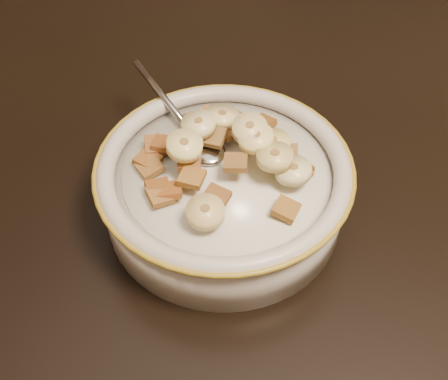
# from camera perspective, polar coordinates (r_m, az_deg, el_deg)

# --- Properties ---
(chair) EXTENTS (0.54, 0.54, 0.95)m
(chair) POSITION_cam_1_polar(r_m,az_deg,el_deg) (1.27, 14.62, 13.95)
(chair) COLOR black
(chair) RESTS_ON floor
(cereal_bowl) EXTENTS (0.22, 0.22, 0.05)m
(cereal_bowl) POSITION_cam_1_polar(r_m,az_deg,el_deg) (0.52, 0.00, -0.28)
(cereal_bowl) COLOR beige
(cereal_bowl) RESTS_ON table
(milk) EXTENTS (0.18, 0.18, 0.00)m
(milk) POSITION_cam_1_polar(r_m,az_deg,el_deg) (0.50, 0.00, 1.72)
(milk) COLOR silver
(milk) RESTS_ON cereal_bowl
(spoon) EXTENTS (0.07, 0.06, 0.01)m
(spoon) POSITION_cam_1_polar(r_m,az_deg,el_deg) (0.51, -2.19, 4.41)
(spoon) COLOR gray
(spoon) RESTS_ON cereal_bowl
(cereal_square_0) EXTENTS (0.02, 0.02, 0.01)m
(cereal_square_0) POSITION_cam_1_polar(r_m,az_deg,el_deg) (0.46, 6.34, -1.94)
(cereal_square_0) COLOR brown
(cereal_square_0) RESTS_ON milk
(cereal_square_1) EXTENTS (0.02, 0.02, 0.01)m
(cereal_square_1) POSITION_cam_1_polar(r_m,az_deg,el_deg) (0.54, -1.31, 7.59)
(cereal_square_1) COLOR brown
(cereal_square_1) RESTS_ON milk
(cereal_square_2) EXTENTS (0.02, 0.02, 0.01)m
(cereal_square_2) POSITION_cam_1_polar(r_m,az_deg,el_deg) (0.52, 0.63, 6.45)
(cereal_square_2) COLOR brown
(cereal_square_2) RESTS_ON milk
(cereal_square_3) EXTENTS (0.03, 0.03, 0.01)m
(cereal_square_3) POSITION_cam_1_polar(r_m,az_deg,el_deg) (0.50, -7.55, 2.28)
(cereal_square_3) COLOR olive
(cereal_square_3) RESTS_ON milk
(cereal_square_4) EXTENTS (0.02, 0.02, 0.01)m
(cereal_square_4) POSITION_cam_1_polar(r_m,az_deg,el_deg) (0.48, -3.54, 2.83)
(cereal_square_4) COLOR #946032
(cereal_square_4) RESTS_ON milk
(cereal_square_5) EXTENTS (0.03, 0.03, 0.01)m
(cereal_square_5) POSITION_cam_1_polar(r_m,az_deg,el_deg) (0.47, -6.66, 0.03)
(cereal_square_5) COLOR brown
(cereal_square_5) RESTS_ON milk
(cereal_square_6) EXTENTS (0.02, 0.02, 0.01)m
(cereal_square_6) POSITION_cam_1_polar(r_m,az_deg,el_deg) (0.51, -6.11, 4.68)
(cereal_square_6) COLOR brown
(cereal_square_6) RESTS_ON milk
(cereal_square_7) EXTENTS (0.02, 0.02, 0.01)m
(cereal_square_7) POSITION_cam_1_polar(r_m,az_deg,el_deg) (0.52, -6.79, 4.41)
(cereal_square_7) COLOR olive
(cereal_square_7) RESTS_ON milk
(cereal_square_8) EXTENTS (0.02, 0.02, 0.01)m
(cereal_square_8) POSITION_cam_1_polar(r_m,az_deg,el_deg) (0.46, -0.83, -0.75)
(cereal_square_8) COLOR brown
(cereal_square_8) RESTS_ON milk
(cereal_square_9) EXTENTS (0.03, 0.03, 0.01)m
(cereal_square_9) POSITION_cam_1_polar(r_m,az_deg,el_deg) (0.51, -6.95, 4.55)
(cereal_square_9) COLOR brown
(cereal_square_9) RESTS_ON milk
(cereal_square_10) EXTENTS (0.02, 0.02, 0.01)m
(cereal_square_10) POSITION_cam_1_polar(r_m,az_deg,el_deg) (0.47, -5.46, -0.05)
(cereal_square_10) COLOR #944917
(cereal_square_10) RESTS_ON milk
(cereal_square_11) EXTENTS (0.03, 0.03, 0.01)m
(cereal_square_11) POSITION_cam_1_polar(r_m,az_deg,el_deg) (0.47, -6.52, -0.54)
(cereal_square_11) COLOR olive
(cereal_square_11) RESTS_ON milk
(cereal_square_12) EXTENTS (0.03, 0.03, 0.01)m
(cereal_square_12) POSITION_cam_1_polar(r_m,az_deg,el_deg) (0.54, 0.72, 7.29)
(cereal_square_12) COLOR brown
(cereal_square_12) RESTS_ON milk
(cereal_square_13) EXTENTS (0.03, 0.03, 0.01)m
(cereal_square_13) POSITION_cam_1_polar(r_m,az_deg,el_deg) (0.50, -7.75, 3.05)
(cereal_square_13) COLOR brown
(cereal_square_13) RESTS_ON milk
(cereal_square_14) EXTENTS (0.02, 0.02, 0.01)m
(cereal_square_14) POSITION_cam_1_polar(r_m,az_deg,el_deg) (0.50, -3.34, 4.80)
(cereal_square_14) COLOR brown
(cereal_square_14) RESTS_ON milk
(cereal_square_15) EXTENTS (0.02, 0.02, 0.01)m
(cereal_square_15) POSITION_cam_1_polar(r_m,az_deg,el_deg) (0.47, -3.29, 1.28)
(cereal_square_15) COLOR brown
(cereal_square_15) RESTS_ON milk
(cereal_square_16) EXTENTS (0.03, 0.03, 0.01)m
(cereal_square_16) POSITION_cam_1_polar(r_m,az_deg,el_deg) (0.52, 0.74, 6.20)
(cereal_square_16) COLOR #955426
(cereal_square_16) RESTS_ON milk
(cereal_square_17) EXTENTS (0.03, 0.03, 0.01)m
(cereal_square_17) POSITION_cam_1_polar(r_m,az_deg,el_deg) (0.50, 7.60, 2.17)
(cereal_square_17) COLOR brown
(cereal_square_17) RESTS_ON milk
(cereal_square_18) EXTENTS (0.02, 0.02, 0.01)m
(cereal_square_18) POSITION_cam_1_polar(r_m,az_deg,el_deg) (0.51, 2.54, 5.60)
(cereal_square_18) COLOR brown
(cereal_square_18) RESTS_ON milk
(cereal_square_19) EXTENTS (0.03, 0.03, 0.01)m
(cereal_square_19) POSITION_cam_1_polar(r_m,az_deg,el_deg) (0.54, 3.91, 6.82)
(cereal_square_19) COLOR brown
(cereal_square_19) RESTS_ON milk
(cereal_square_20) EXTENTS (0.03, 0.03, 0.01)m
(cereal_square_20) POSITION_cam_1_polar(r_m,az_deg,el_deg) (0.49, 7.53, 2.04)
(cereal_square_20) COLOR olive
(cereal_square_20) RESTS_ON milk
(cereal_square_21) EXTENTS (0.02, 0.02, 0.01)m
(cereal_square_21) POSITION_cam_1_polar(r_m,az_deg,el_deg) (0.50, -1.06, 5.41)
(cereal_square_21) COLOR brown
(cereal_square_21) RESTS_ON milk
(cereal_square_22) EXTENTS (0.02, 0.02, 0.01)m
(cereal_square_22) POSITION_cam_1_polar(r_m,az_deg,el_deg) (0.48, 1.19, 2.81)
(cereal_square_22) COLOR brown
(cereal_square_22) RESTS_ON milk
(cereal_square_23) EXTENTS (0.03, 0.03, 0.01)m
(cereal_square_23) POSITION_cam_1_polar(r_m,az_deg,el_deg) (0.53, -2.81, 7.00)
(cereal_square_23) COLOR brown
(cereal_square_23) RESTS_ON milk
(cereal_square_24) EXTENTS (0.02, 0.02, 0.01)m
(cereal_square_24) POSITION_cam_1_polar(r_m,az_deg,el_deg) (0.50, 6.39, 3.64)
(cereal_square_24) COLOR brown
(cereal_square_24) RESTS_ON milk
(banana_slice_0) EXTENTS (0.04, 0.04, 0.01)m
(banana_slice_0) POSITION_cam_1_polar(r_m,az_deg,el_deg) (0.48, 7.04, 1.95)
(banana_slice_0) COLOR beige
(banana_slice_0) RESTS_ON milk
(banana_slice_1) EXTENTS (0.04, 0.04, 0.02)m
(banana_slice_1) POSITION_cam_1_polar(r_m,az_deg,el_deg) (0.48, 3.23, 5.27)
(banana_slice_1) COLOR #FEDF99
(banana_slice_1) RESTS_ON milk
(banana_slice_2) EXTENTS (0.03, 0.03, 0.02)m
(banana_slice_2) POSITION_cam_1_polar(r_m,az_deg,el_deg) (0.48, -4.04, 4.52)
(banana_slice_2) COLOR #E9DB8B
(banana_slice_2) RESTS_ON milk
(banana_slice_3) EXTENTS (0.04, 0.04, 0.01)m
(banana_slice_3) POSITION_cam_1_polar(r_m,az_deg,el_deg) (0.44, -1.91, -2.25)
(banana_slice_3) COLOR #D6C176
(banana_slice_3) RESTS_ON milk
(banana_slice_4) EXTENTS (0.04, 0.04, 0.01)m
(banana_slice_4) POSITION_cam_1_polar(r_m,az_deg,el_deg) (0.50, -2.59, 6.66)
(banana_slice_4) COLOR #FCE9A7
(banana_slice_4) RESTS_ON milk
(banana_slice_5) EXTENTS (0.04, 0.04, 0.02)m
(banana_slice_5) POSITION_cam_1_polar(r_m,az_deg,el_deg) (0.49, 2.62, 6.21)
(banana_slice_5) COLOR #FDEA9B
(banana_slice_5) RESTS_ON milk
(banana_slice_6) EXTENTS (0.04, 0.04, 0.02)m
(banana_slice_6) POSITION_cam_1_polar(r_m,az_deg,el_deg) (0.52, -0.18, 7.47)
(banana_slice_6) COLOR #E5CD8A
(banana_slice_6) RESTS_ON milk
(banana_slice_7) EXTENTS (0.04, 0.03, 0.01)m
(banana_slice_7) POSITION_cam_1_polar(r_m,az_deg,el_deg) (0.49, 4.97, 4.74)
(banana_slice_7) COLOR tan
(banana_slice_7) RESTS_ON milk
(banana_slice_8) EXTENTS (0.04, 0.04, 0.01)m
(banana_slice_8) POSITION_cam_1_polar(r_m,az_deg,el_deg) (0.47, 5.17, 3.39)
(banana_slice_8) COLOR #E0C170
(banana_slice_8) RESTS_ON milk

